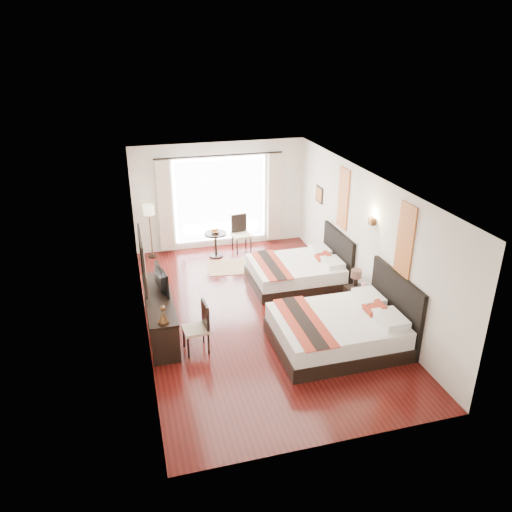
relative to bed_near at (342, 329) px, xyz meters
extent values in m
cube|color=#390B0A|center=(-1.15, 1.53, -0.34)|extent=(4.50, 7.50, 0.01)
cube|color=white|center=(-1.15, 1.53, 2.45)|extent=(4.50, 7.50, 0.02)
cube|color=silver|center=(1.09, 1.53, 1.06)|extent=(0.01, 7.50, 2.80)
cube|color=silver|center=(-3.40, 1.53, 1.06)|extent=(0.01, 7.50, 2.80)
cube|color=silver|center=(-1.15, 5.27, 1.06)|extent=(4.50, 0.01, 2.80)
cube|color=silver|center=(-1.15, -2.22, 1.06)|extent=(4.50, 0.01, 2.80)
cube|color=white|center=(-1.15, 5.26, 0.96)|extent=(2.40, 0.02, 2.20)
cube|color=white|center=(-1.15, 5.20, 0.96)|extent=(2.30, 0.02, 2.10)
cube|color=#BAA890|center=(-2.60, 5.16, 0.94)|extent=(0.35, 0.14, 2.35)
cube|color=#BAA890|center=(0.30, 5.16, 0.94)|extent=(0.35, 0.14, 2.35)
cube|color=maroon|center=(1.08, 0.00, 1.61)|extent=(0.03, 0.50, 1.35)
cube|color=maroon|center=(1.08, 2.58, 1.61)|extent=(0.03, 0.50, 1.35)
cube|color=#492E1A|center=(1.04, 1.15, 1.58)|extent=(0.10, 0.14, 0.14)
cube|color=black|center=(-3.37, 1.32, 1.21)|extent=(0.04, 1.25, 0.95)
cube|color=white|center=(-3.35, 1.32, 1.21)|extent=(0.01, 1.12, 0.82)
cube|color=black|center=(-0.11, 0.00, -0.20)|extent=(2.24, 1.75, 0.27)
cube|color=silver|center=(-0.11, 0.00, 0.10)|extent=(2.18, 1.71, 0.33)
cube|color=black|center=(1.05, 0.00, 0.32)|extent=(0.08, 1.75, 1.31)
cube|color=maroon|center=(-0.74, 0.00, 0.27)|extent=(0.60, 1.81, 0.02)
cube|color=black|center=(0.01, 2.58, -0.22)|extent=(2.00, 1.56, 0.24)
cube|color=silver|center=(0.01, 2.58, 0.05)|extent=(1.94, 1.52, 0.29)
cube|color=black|center=(1.05, 2.58, 0.25)|extent=(0.08, 1.56, 1.17)
cube|color=maroon|center=(-0.55, 2.58, 0.21)|extent=(0.54, 1.62, 0.02)
cube|color=black|center=(0.85, 1.15, -0.11)|extent=(0.39, 0.48, 0.46)
cylinder|color=black|center=(0.85, 1.24, 0.25)|extent=(0.09, 0.09, 0.18)
cylinder|color=#442B20|center=(0.85, 1.24, 0.43)|extent=(0.22, 0.22, 0.17)
imported|color=black|center=(0.89, 0.95, 0.23)|extent=(0.15, 0.15, 0.13)
cube|color=black|center=(-3.14, 1.32, 0.04)|extent=(0.50, 2.20, 0.76)
imported|color=black|center=(-3.12, 1.55, 0.65)|extent=(0.25, 0.82, 0.47)
cube|color=beige|center=(-2.59, 0.53, 0.10)|extent=(0.47, 0.47, 0.06)
cube|color=black|center=(-2.40, 0.55, 0.36)|extent=(0.08, 0.41, 0.48)
cylinder|color=black|center=(-3.02, 4.98, -0.32)|extent=(0.21, 0.21, 0.03)
cylinder|color=#492E1A|center=(-3.02, 4.98, 0.28)|extent=(0.03, 0.03, 1.19)
cylinder|color=beige|center=(-3.02, 4.98, 0.94)|extent=(0.28, 0.28, 0.25)
cylinder|color=black|center=(-1.43, 4.59, -0.01)|extent=(0.56, 0.56, 0.65)
imported|color=#4D3A1B|center=(-1.44, 4.56, 0.34)|extent=(0.27, 0.27, 0.05)
cube|color=beige|center=(-0.71, 4.75, 0.11)|extent=(0.49, 0.49, 0.06)
cube|color=black|center=(-0.73, 4.94, 0.38)|extent=(0.42, 0.09, 0.50)
cube|color=tan|center=(-1.09, 3.82, -0.33)|extent=(1.44, 1.06, 0.01)
camera|label=1|loc=(-3.55, -7.08, 4.87)|focal=35.00mm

